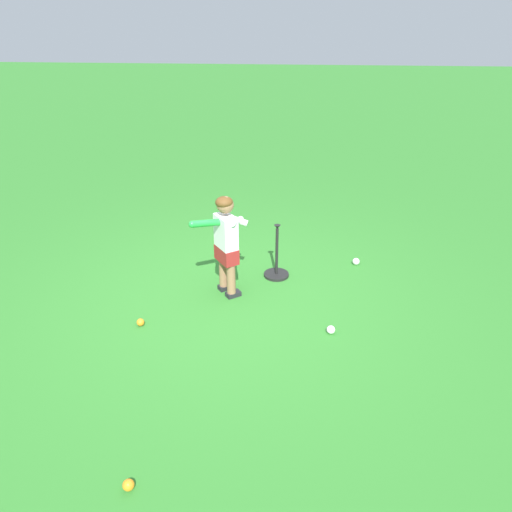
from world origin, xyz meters
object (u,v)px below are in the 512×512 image
(play_ball_behind_batter, at_px, (356,261))
(batting_tee, at_px, (276,268))
(child_batter, at_px, (226,237))
(play_ball_near_batter, at_px, (128,485))
(play_ball_midfield, at_px, (141,322))
(play_ball_by_bucket, at_px, (331,330))

(play_ball_behind_batter, bearing_deg, batting_tee, -69.94)
(child_batter, xyz_separation_m, batting_tee, (-0.41, 0.50, -0.55))
(play_ball_near_batter, xyz_separation_m, play_ball_midfield, (-1.79, -0.42, -0.00))
(play_ball_behind_batter, bearing_deg, play_ball_midfield, -57.18)
(play_ball_near_batter, distance_m, batting_tee, 2.97)
(play_ball_midfield, height_order, play_ball_behind_batter, play_ball_behind_batter)
(play_ball_midfield, xyz_separation_m, play_ball_behind_batter, (-1.40, 2.17, 0.00))
(child_batter, height_order, play_ball_near_batter, child_batter)
(child_batter, height_order, play_ball_behind_batter, child_batter)
(play_ball_near_batter, bearing_deg, play_ball_behind_batter, 151.24)
(child_batter, xyz_separation_m, play_ball_midfield, (0.65, -0.75, -0.61))
(child_batter, relative_size, play_ball_near_batter, 14.06)
(play_ball_by_bucket, distance_m, play_ball_behind_batter, 1.44)
(play_ball_by_bucket, xyz_separation_m, play_ball_behind_batter, (-1.39, 0.37, 0.00))
(play_ball_near_batter, relative_size, play_ball_behind_batter, 0.94)
(batting_tee, bearing_deg, play_ball_by_bucket, 27.38)
(child_batter, relative_size, play_ball_behind_batter, 13.19)
(play_ball_near_batter, height_order, batting_tee, batting_tee)
(play_ball_midfield, bearing_deg, child_batter, 131.06)
(child_batter, distance_m, batting_tee, 0.85)
(play_ball_midfield, distance_m, batting_tee, 1.64)
(play_ball_midfield, bearing_deg, play_ball_near_batter, 13.25)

